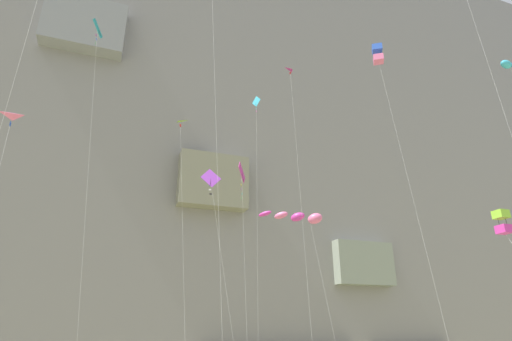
{
  "coord_description": "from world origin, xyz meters",
  "views": [
    {
      "loc": [
        -13.16,
        -6.45,
        3.12
      ],
      "look_at": [
        -2.92,
        21.73,
        14.69
      ],
      "focal_mm": 28.05,
      "sensor_mm": 36.0,
      "label": 1
    }
  ],
  "objects_px": {
    "kite_diamond_high_left": "(242,176)",
    "kite_delta_mid_right": "(179,138)",
    "kite_box_low_left": "(378,55)",
    "kite_delta_upper_right": "(9,135)",
    "kite_diamond_upper_left": "(97,36)",
    "kite_windsock_low_right": "(299,217)",
    "kite_box_front_field": "(503,222)",
    "kite_diamond_upper_mid": "(256,114)",
    "kite_delta_high_right": "(294,90)",
    "kite_diamond_far_right": "(211,181)"
  },
  "relations": [
    {
      "from": "kite_windsock_low_right",
      "to": "kite_delta_high_right",
      "type": "bearing_deg",
      "value": 65.55
    },
    {
      "from": "kite_box_low_left",
      "to": "kite_diamond_high_left",
      "type": "relative_size",
      "value": 1.46
    },
    {
      "from": "kite_diamond_far_right",
      "to": "kite_windsock_low_right",
      "type": "distance_m",
      "value": 11.61
    },
    {
      "from": "kite_diamond_far_right",
      "to": "kite_diamond_high_left",
      "type": "bearing_deg",
      "value": -52.36
    },
    {
      "from": "kite_diamond_upper_left",
      "to": "kite_box_front_field",
      "type": "bearing_deg",
      "value": -26.56
    },
    {
      "from": "kite_diamond_high_left",
      "to": "kite_delta_upper_right",
      "type": "distance_m",
      "value": 22.58
    },
    {
      "from": "kite_diamond_upper_mid",
      "to": "kite_delta_high_right",
      "type": "height_order",
      "value": "kite_delta_high_right"
    },
    {
      "from": "kite_diamond_high_left",
      "to": "kite_delta_high_right",
      "type": "height_order",
      "value": "kite_delta_high_right"
    },
    {
      "from": "kite_diamond_upper_mid",
      "to": "kite_delta_high_right",
      "type": "bearing_deg",
      "value": -11.08
    },
    {
      "from": "kite_box_low_left",
      "to": "kite_delta_upper_right",
      "type": "height_order",
      "value": "kite_box_low_left"
    },
    {
      "from": "kite_delta_mid_right",
      "to": "kite_windsock_low_right",
      "type": "height_order",
      "value": "kite_delta_mid_right"
    },
    {
      "from": "kite_diamond_high_left",
      "to": "kite_delta_mid_right",
      "type": "bearing_deg",
      "value": -155.51
    },
    {
      "from": "kite_box_front_field",
      "to": "kite_windsock_low_right",
      "type": "height_order",
      "value": "kite_windsock_low_right"
    },
    {
      "from": "kite_diamond_upper_left",
      "to": "kite_delta_high_right",
      "type": "distance_m",
      "value": 21.5
    },
    {
      "from": "kite_windsock_low_right",
      "to": "kite_diamond_upper_mid",
      "type": "relative_size",
      "value": 0.51
    },
    {
      "from": "kite_diamond_upper_left",
      "to": "kite_box_front_field",
      "type": "distance_m",
      "value": 35.21
    },
    {
      "from": "kite_delta_mid_right",
      "to": "kite_windsock_low_right",
      "type": "distance_m",
      "value": 13.87
    },
    {
      "from": "kite_delta_upper_right",
      "to": "kite_diamond_upper_left",
      "type": "bearing_deg",
      "value": 51.98
    },
    {
      "from": "kite_diamond_high_left",
      "to": "kite_windsock_low_right",
      "type": "bearing_deg",
      "value": -40.86
    },
    {
      "from": "kite_diamond_upper_left",
      "to": "kite_box_low_left",
      "type": "bearing_deg",
      "value": -12.85
    },
    {
      "from": "kite_windsock_low_right",
      "to": "kite_delta_high_right",
      "type": "relative_size",
      "value": 0.45
    },
    {
      "from": "kite_windsock_low_right",
      "to": "kite_box_low_left",
      "type": "bearing_deg",
      "value": -57.65
    },
    {
      "from": "kite_box_front_field",
      "to": "kite_diamond_upper_mid",
      "type": "xyz_separation_m",
      "value": [
        -10.35,
        18.3,
        15.55
      ]
    },
    {
      "from": "kite_delta_mid_right",
      "to": "kite_delta_high_right",
      "type": "bearing_deg",
      "value": 4.15
    },
    {
      "from": "kite_box_front_field",
      "to": "kite_diamond_upper_mid",
      "type": "distance_m",
      "value": 26.16
    },
    {
      "from": "kite_windsock_low_right",
      "to": "kite_box_low_left",
      "type": "distance_m",
      "value": 17.58
    },
    {
      "from": "kite_diamond_upper_left",
      "to": "kite_diamond_upper_mid",
      "type": "distance_m",
      "value": 17.62
    },
    {
      "from": "kite_windsock_low_right",
      "to": "kite_delta_upper_right",
      "type": "bearing_deg",
      "value": -163.81
    },
    {
      "from": "kite_diamond_upper_left",
      "to": "kite_windsock_low_right",
      "type": "relative_size",
      "value": 2.07
    },
    {
      "from": "kite_box_front_field",
      "to": "kite_diamond_high_left",
      "type": "xyz_separation_m",
      "value": [
        -11.43,
        19.92,
        8.73
      ]
    },
    {
      "from": "kite_diamond_far_right",
      "to": "kite_windsock_low_right",
      "type": "xyz_separation_m",
      "value": [
        7.21,
        -7.35,
        -5.37
      ]
    },
    {
      "from": "kite_diamond_far_right",
      "to": "kite_delta_upper_right",
      "type": "bearing_deg",
      "value": -139.59
    },
    {
      "from": "kite_delta_mid_right",
      "to": "kite_diamond_high_left",
      "type": "distance_m",
      "value": 8.33
    },
    {
      "from": "kite_diamond_far_right",
      "to": "kite_delta_upper_right",
      "type": "relative_size",
      "value": 1.28
    },
    {
      "from": "kite_delta_mid_right",
      "to": "kite_diamond_far_right",
      "type": "relative_size",
      "value": 1.09
    },
    {
      "from": "kite_diamond_upper_left",
      "to": "kite_diamond_high_left",
      "type": "xyz_separation_m",
      "value": [
        15.76,
        6.33,
        -9.04
      ]
    },
    {
      "from": "kite_diamond_far_right",
      "to": "kite_diamond_high_left",
      "type": "relative_size",
      "value": 1.01
    },
    {
      "from": "kite_delta_high_right",
      "to": "kite_windsock_low_right",
      "type": "bearing_deg",
      "value": -114.45
    },
    {
      "from": "kite_diamond_far_right",
      "to": "kite_delta_upper_right",
      "type": "distance_m",
      "value": 22.43
    },
    {
      "from": "kite_diamond_upper_left",
      "to": "kite_diamond_upper_mid",
      "type": "relative_size",
      "value": 1.06
    },
    {
      "from": "kite_delta_high_right",
      "to": "kite_delta_mid_right",
      "type": "bearing_deg",
      "value": -175.85
    },
    {
      "from": "kite_diamond_upper_left",
      "to": "kite_windsock_low_right",
      "type": "height_order",
      "value": "kite_diamond_upper_left"
    },
    {
      "from": "kite_box_front_field",
      "to": "kite_delta_high_right",
      "type": "bearing_deg",
      "value": 109.19
    },
    {
      "from": "kite_delta_mid_right",
      "to": "kite_diamond_far_right",
      "type": "bearing_deg",
      "value": 54.17
    },
    {
      "from": "kite_diamond_high_left",
      "to": "kite_delta_high_right",
      "type": "distance_m",
      "value": 11.91
    },
    {
      "from": "kite_delta_mid_right",
      "to": "kite_diamond_high_left",
      "type": "relative_size",
      "value": 1.1
    },
    {
      "from": "kite_diamond_upper_mid",
      "to": "kite_diamond_high_left",
      "type": "bearing_deg",
      "value": 123.65
    },
    {
      "from": "kite_diamond_upper_mid",
      "to": "kite_delta_high_right",
      "type": "xyz_separation_m",
      "value": [
        4.28,
        -0.84,
        3.54
      ]
    },
    {
      "from": "kite_delta_mid_right",
      "to": "kite_diamond_upper_mid",
      "type": "height_order",
      "value": "kite_diamond_upper_mid"
    },
    {
      "from": "kite_diamond_high_left",
      "to": "kite_delta_high_right",
      "type": "xyz_separation_m",
      "value": [
        5.35,
        -2.45,
        10.36
      ]
    }
  ]
}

